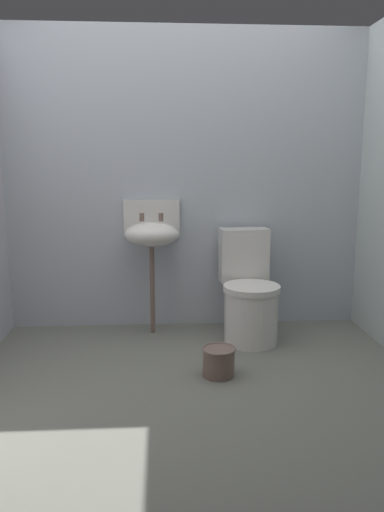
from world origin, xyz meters
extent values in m
cube|color=slate|center=(0.00, 0.00, -0.04)|extent=(3.10, 2.48, 0.08)
cube|color=#A9B1BB|center=(0.00, 1.09, 1.12)|extent=(3.10, 0.10, 2.24)
cylinder|color=silver|center=(0.44, 0.60, 0.19)|extent=(0.39, 0.39, 0.38)
cylinder|color=silver|center=(0.44, 0.60, 0.40)|extent=(0.41, 0.41, 0.04)
cube|color=silver|center=(0.43, 0.90, 0.58)|extent=(0.37, 0.19, 0.40)
cylinder|color=#6F584E|center=(-0.26, 0.85, 0.33)|extent=(0.04, 0.04, 0.66)
ellipsoid|color=silver|center=(-0.26, 0.85, 0.75)|extent=(0.40, 0.32, 0.18)
cube|color=silver|center=(-0.26, 1.02, 0.85)|extent=(0.42, 0.04, 0.28)
cylinder|color=#6F584E|center=(-0.33, 0.91, 0.87)|extent=(0.04, 0.04, 0.06)
cylinder|color=#6F584E|center=(-0.19, 0.91, 0.87)|extent=(0.04, 0.04, 0.06)
cylinder|color=#6F584E|center=(0.15, 0.06, 0.09)|extent=(0.19, 0.19, 0.17)
torus|color=#6A5952|center=(0.15, 0.06, 0.17)|extent=(0.21, 0.21, 0.02)
camera|label=1|loc=(-0.19, -2.69, 1.27)|focal=34.37mm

